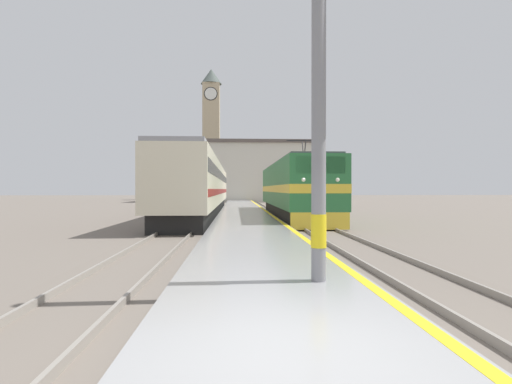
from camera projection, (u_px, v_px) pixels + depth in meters
name	position (u px, v px, depth m)	size (l,w,h in m)	color
ground_plane	(243.00, 212.00, 34.25)	(200.00, 200.00, 0.00)	#70665B
platform	(244.00, 214.00, 29.25)	(3.62, 140.00, 0.33)	#999999
rail_track_near	(289.00, 216.00, 29.42)	(2.84, 140.00, 0.16)	#70665B
rail_track_far	(200.00, 216.00, 29.09)	(2.83, 140.00, 0.16)	#70665B
locomotive_train	(293.00, 189.00, 27.40)	(2.92, 18.06, 4.80)	black
passenger_train	(204.00, 186.00, 32.74)	(2.92, 33.19, 4.13)	black
catenary_mast	(324.00, 77.00, 7.15)	(2.75, 0.28, 7.35)	gray
clock_tower	(211.00, 131.00, 75.31)	(3.92, 3.92, 24.68)	tan
station_building	(240.00, 172.00, 63.07)	(22.68, 8.12, 9.47)	beige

